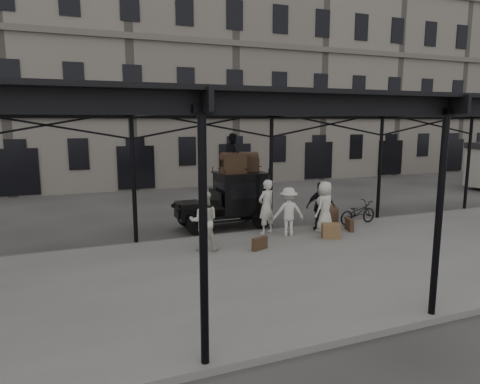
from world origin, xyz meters
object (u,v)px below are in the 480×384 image
object	(u,v)px
porter_left	(266,207)
taxi	(233,197)
porter_official	(321,207)
steamer_trunk_roof_near	(233,165)
steamer_trunk_platform	(328,217)
bicycle	(358,213)

from	to	relation	value
porter_left	taxi	bearing A→B (deg)	-93.03
taxi	porter_official	distance (m)	3.46
porter_official	steamer_trunk_roof_near	size ratio (longest dim) A/B	1.94
steamer_trunk_roof_near	steamer_trunk_platform	size ratio (longest dim) A/B	1.10
taxi	steamer_trunk_roof_near	bearing A→B (deg)	-108.07
porter_left	bicycle	size ratio (longest dim) A/B	1.12
steamer_trunk_platform	porter_official	bearing A→B (deg)	-168.16
porter_official	taxi	bearing A→B (deg)	-23.33
bicycle	porter_left	bearing A→B (deg)	82.07
porter_left	steamer_trunk_platform	world-z (taller)	porter_left
taxi	steamer_trunk_roof_near	distance (m)	1.34
steamer_trunk_roof_near	steamer_trunk_platform	bearing A→B (deg)	-22.19
taxi	bicycle	world-z (taller)	taxi
porter_left	steamer_trunk_roof_near	distance (m)	2.25
bicycle	steamer_trunk_roof_near	size ratio (longest dim) A/B	1.88
bicycle	steamer_trunk_platform	xyz separation A→B (m)	(-1.19, 0.31, -0.15)
porter_official	steamer_trunk_roof_near	xyz separation A→B (m)	(-2.68, 2.03, 1.47)
steamer_trunk_platform	porter_left	bearing A→B (deg)	156.34
porter_left	steamer_trunk_roof_near	size ratio (longest dim) A/B	2.10
bicycle	steamer_trunk_roof_near	xyz separation A→B (m)	(-4.61, 1.70, 1.91)
taxi	steamer_trunk_platform	xyz separation A→B (m)	(3.34, -1.64, -0.74)
porter_left	bicycle	xyz separation A→B (m)	(3.96, -0.06, -0.52)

